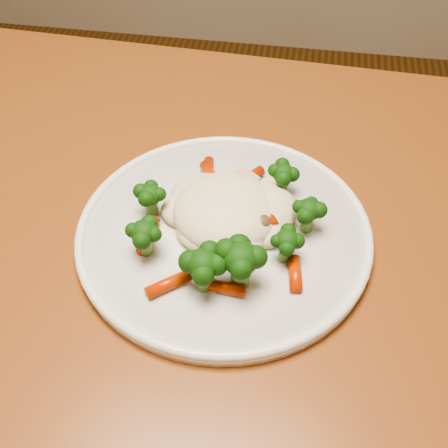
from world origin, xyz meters
name	(u,v)px	position (x,y,z in m)	size (l,w,h in m)	color
dining_table	(286,319)	(0.24, -0.27, 0.64)	(1.16, 0.80, 0.75)	brown
plate	(224,233)	(0.16, -0.26, 0.76)	(0.30, 0.30, 0.01)	white
meal	(227,218)	(0.17, -0.26, 0.78)	(0.20, 0.20, 0.05)	beige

